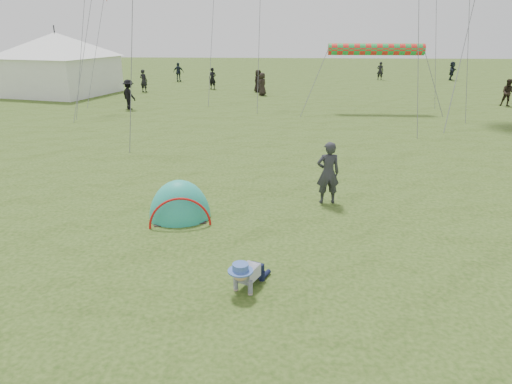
# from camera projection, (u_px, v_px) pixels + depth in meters

# --- Properties ---
(ground) EXTENTS (140.00, 140.00, 0.00)m
(ground) POSITION_uv_depth(u_px,v_px,m) (222.00, 272.00, 9.00)
(ground) COLOR #243F10
(crawling_toddler) EXTENTS (0.87, 0.99, 0.64)m
(crawling_toddler) POSITION_uv_depth(u_px,v_px,m) (247.00, 273.00, 8.33)
(crawling_toddler) COLOR black
(crawling_toddler) RESTS_ON ground
(popup_tent) EXTENTS (1.78, 1.57, 1.99)m
(popup_tent) POSITION_uv_depth(u_px,v_px,m) (180.00, 218.00, 11.58)
(popup_tent) COLOR teal
(popup_tent) RESTS_ON ground
(standing_adult) EXTENTS (0.68, 0.49, 1.72)m
(standing_adult) POSITION_uv_depth(u_px,v_px,m) (328.00, 173.00, 12.30)
(standing_adult) COLOR #2A2A30
(standing_adult) RESTS_ON ground
(event_marquee) EXTENTS (8.07, 8.07, 4.60)m
(event_marquee) POSITION_uv_depth(u_px,v_px,m) (59.00, 62.00, 32.68)
(event_marquee) COLOR white
(event_marquee) RESTS_ON ground
(crowd_person_0) EXTENTS (0.70, 0.58, 1.63)m
(crowd_person_0) POSITION_uv_depth(u_px,v_px,m) (380.00, 71.00, 42.56)
(crowd_person_0) COLOR black
(crowd_person_0) RESTS_ON ground
(crowd_person_1) EXTENTS (0.88, 0.99, 1.68)m
(crowd_person_1) POSITION_uv_depth(u_px,v_px,m) (17.00, 75.00, 38.63)
(crowd_person_1) COLOR #433227
(crowd_person_1) RESTS_ON ground
(crowd_person_3) EXTENTS (1.26, 1.23, 1.73)m
(crowd_person_3) POSITION_uv_depth(u_px,v_px,m) (129.00, 95.00, 26.85)
(crowd_person_3) COLOR black
(crowd_person_3) RESTS_ON ground
(crowd_person_4) EXTENTS (0.90, 0.96, 1.65)m
(crowd_person_4) POSITION_uv_depth(u_px,v_px,m) (258.00, 81.00, 34.18)
(crowd_person_4) COLOR black
(crowd_person_4) RESTS_ON ground
(crowd_person_5) EXTENTS (1.44, 1.56, 1.74)m
(crowd_person_5) POSITION_uv_depth(u_px,v_px,m) (16.00, 79.00, 34.90)
(crowd_person_5) COLOR #2B3742
(crowd_person_5) RESTS_ON ground
(crowd_person_6) EXTENTS (0.70, 0.57, 1.66)m
(crowd_person_6) POSITION_uv_depth(u_px,v_px,m) (144.00, 81.00, 34.30)
(crowd_person_6) COLOR black
(crowd_person_6) RESTS_ON ground
(crowd_person_7) EXTENTS (1.01, 0.98, 1.65)m
(crowd_person_7) POSITION_uv_depth(u_px,v_px,m) (59.00, 88.00, 30.27)
(crowd_person_7) COLOR black
(crowd_person_7) RESTS_ON ground
(crowd_person_8) EXTENTS (1.02, 0.54, 1.67)m
(crowd_person_8) POSITION_uv_depth(u_px,v_px,m) (179.00, 72.00, 41.11)
(crowd_person_8) COLOR #1D2632
(crowd_person_8) RESTS_ON ground
(crowd_person_9) EXTENTS (1.19, 0.93, 1.62)m
(crowd_person_9) POSITION_uv_depth(u_px,v_px,m) (53.00, 78.00, 36.21)
(crowd_person_9) COLOR black
(crowd_person_9) RESTS_ON ground
(crowd_person_10) EXTENTS (0.83, 0.93, 1.59)m
(crowd_person_10) POSITION_uv_depth(u_px,v_px,m) (262.00, 84.00, 32.54)
(crowd_person_10) COLOR black
(crowd_person_10) RESTS_ON ground
(crowd_person_11) EXTENTS (1.21, 1.60, 1.68)m
(crowd_person_11) POSITION_uv_depth(u_px,v_px,m) (452.00, 71.00, 42.15)
(crowd_person_11) COLOR black
(crowd_person_11) RESTS_ON ground
(crowd_person_12) EXTENTS (0.69, 0.55, 1.65)m
(crowd_person_12) POSITION_uv_depth(u_px,v_px,m) (212.00, 79.00, 35.91)
(crowd_person_12) COLOR black
(crowd_person_12) RESTS_ON ground
(crowd_person_13) EXTENTS (0.98, 0.88, 1.64)m
(crowd_person_13) POSITION_uv_depth(u_px,v_px,m) (508.00, 93.00, 27.94)
(crowd_person_13) COLOR black
(crowd_person_13) RESTS_ON ground
(rainbow_tube_kite) EXTENTS (5.26, 0.64, 0.64)m
(rainbow_tube_kite) POSITION_uv_depth(u_px,v_px,m) (376.00, 49.00, 25.31)
(rainbow_tube_kite) COLOR red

